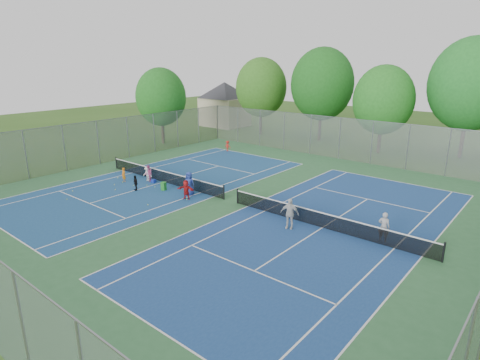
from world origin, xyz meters
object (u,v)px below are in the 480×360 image
(net_left, at_px, (163,177))
(net_right, at_px, (323,221))
(ball_hopper, at_px, (164,186))
(instructor, at_px, (384,227))
(ball_crate, at_px, (154,181))

(net_left, bearing_deg, net_right, 0.00)
(net_left, xyz_separation_m, ball_hopper, (1.59, -1.33, -0.14))
(net_left, height_order, instructor, instructor)
(ball_crate, relative_size, instructor, 0.18)
(ball_hopper, bearing_deg, ball_crate, 160.56)
(net_right, relative_size, instructor, 7.74)
(ball_hopper, bearing_deg, net_left, 140.23)
(net_right, bearing_deg, ball_hopper, -173.89)
(net_left, height_order, ball_hopper, net_left)
(ball_hopper, bearing_deg, net_right, 6.11)
(net_right, distance_m, ball_crate, 14.52)
(net_right, xyz_separation_m, instructor, (3.32, 0.46, 0.38))
(ball_crate, bearing_deg, instructor, 3.34)
(instructor, bearing_deg, ball_crate, -2.93)
(ball_hopper, xyz_separation_m, instructor, (15.72, 1.78, 0.52))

